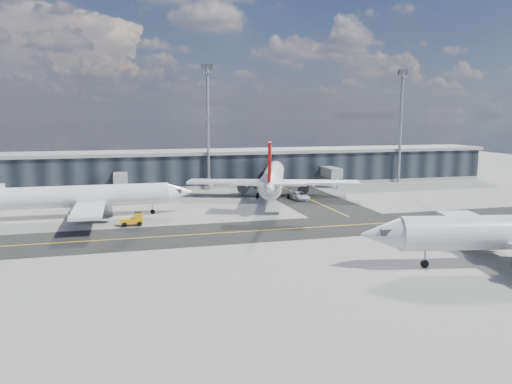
# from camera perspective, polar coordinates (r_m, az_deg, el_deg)

# --- Properties ---
(ground) EXTENTS (300.00, 300.00, 0.00)m
(ground) POSITION_cam_1_polar(r_m,az_deg,el_deg) (72.04, 0.99, -5.16)
(ground) COLOR gray
(ground) RESTS_ON ground
(taxiway_lanes) EXTENTS (180.00, 63.00, 0.03)m
(taxiway_lanes) POSITION_cam_1_polar(r_m,az_deg,el_deg) (83.16, 1.56, -3.27)
(taxiway_lanes) COLOR black
(taxiway_lanes) RESTS_ON ground
(terminal_concourse) EXTENTS (152.00, 19.80, 8.80)m
(terminal_concourse) POSITION_cam_1_polar(r_m,az_deg,el_deg) (124.39, -5.94, 2.59)
(terminal_concourse) COLOR black
(terminal_concourse) RESTS_ON ground
(floodlight_masts) EXTENTS (102.50, 0.70, 28.90)m
(floodlight_masts) POSITION_cam_1_polar(r_m,az_deg,el_deg) (116.85, -5.51, 7.86)
(floodlight_masts) COLOR gray
(floodlight_masts) RESTS_ON ground
(airliner_af) EXTENTS (37.06, 31.51, 11.02)m
(airliner_af) POSITION_cam_1_polar(r_m,az_deg,el_deg) (90.00, -19.23, -0.49)
(airliner_af) COLOR white
(airliner_af) RESTS_ON ground
(airliner_redtail) EXTENTS (36.23, 41.97, 12.75)m
(airliner_redtail) POSITION_cam_1_polar(r_m,az_deg,el_deg) (104.82, 1.95, 1.56)
(airliner_redtail) COLOR white
(airliner_redtail) RESTS_ON ground
(baggage_tug) EXTENTS (3.48, 1.88, 2.14)m
(baggage_tug) POSITION_cam_1_polar(r_m,az_deg,el_deg) (81.30, -13.81, -3.03)
(baggage_tug) COLOR #EAA70C
(baggage_tug) RESTS_ON ground
(service_van) EXTENTS (3.25, 6.10, 1.63)m
(service_van) POSITION_cam_1_polar(r_m,az_deg,el_deg) (103.73, 5.00, -0.44)
(service_van) COLOR white
(service_van) RESTS_ON ground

